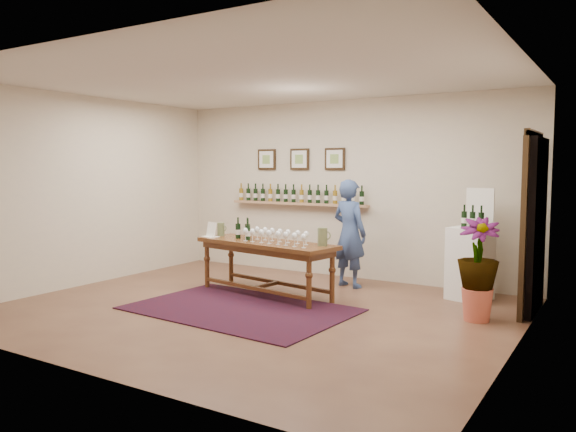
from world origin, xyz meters
The scene contains 14 objects.
ground centered at (0.00, 0.00, 0.00)m, with size 6.00×6.00×0.00m, color #513124.
room_shell centered at (2.11, 1.86, 1.12)m, with size 6.00×6.00×6.00m.
rug centered at (-0.16, -0.07, 0.01)m, with size 2.64×1.76×0.01m, color #480C14.
tasting_table centered at (-0.33, 0.76, 0.63)m, with size 2.17×1.01×0.74m.
table_glasses centered at (-0.15, 0.70, 0.83)m, with size 1.35×0.31×0.19m, color white, non-canonical shape.
table_bottles centered at (-0.72, 0.82, 0.89)m, with size 0.28×0.16×0.30m, color black, non-canonical shape.
pitcher_left centered at (-1.23, 0.93, 0.84)m, with size 0.12×0.12×0.20m, color #5C663F, non-canonical shape.
pitcher_right centered at (0.54, 0.77, 0.86)m, with size 0.15×0.15×0.23m, color #5C663F, non-canonical shape.
menu_card centered at (-1.29, 0.78, 0.85)m, with size 0.23×0.17×0.21m, color white.
display_pedestal centered at (2.12, 1.95, 0.48)m, with size 0.48×0.48×0.96m, color white.
pedestal_bottles centered at (2.14, 1.93, 1.12)m, with size 0.33×0.09×0.33m, color black, non-canonical shape.
info_sign centered at (2.19, 2.12, 1.23)m, with size 0.39×0.02×0.54m, color white.
potted_plant centered at (2.45, 0.93, 0.60)m, with size 0.66×0.66×1.02m.
person centered at (0.42, 1.84, 0.79)m, with size 0.57×0.38×1.57m, color #334879.
Camera 1 is at (3.89, -5.55, 1.75)m, focal length 35.00 mm.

